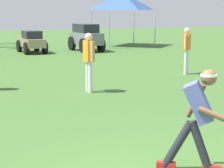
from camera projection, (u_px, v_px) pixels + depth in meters
name	position (u px, v px, depth m)	size (l,w,h in m)	color
frisbee_thrower	(198.00, 115.00, 5.82)	(0.85, 0.87, 1.41)	#23232D
teammate_midfield	(89.00, 57.00, 11.41)	(0.22, 0.50, 1.56)	silver
teammate_deep	(187.00, 46.00, 14.60)	(0.40, 0.39, 1.56)	silver
parked_car_slot_c	(32.00, 41.00, 21.68)	(1.16, 2.23, 1.10)	#998466
parked_car_slot_d	(86.00, 37.00, 22.57)	(1.32, 2.41, 1.40)	slate
event_tent	(122.00, 1.00, 25.38)	(2.97, 2.97, 3.11)	#B2B5BA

